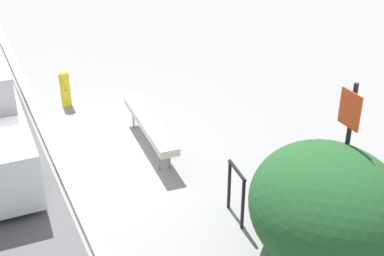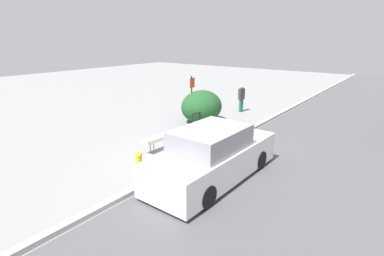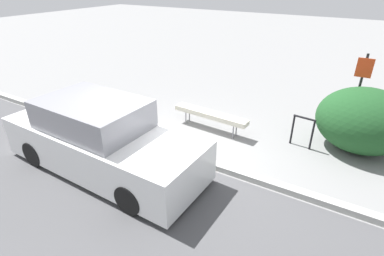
{
  "view_description": "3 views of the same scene",
  "coord_description": "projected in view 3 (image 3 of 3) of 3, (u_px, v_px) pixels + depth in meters",
  "views": [
    {
      "loc": [
        7.79,
        -1.19,
        4.76
      ],
      "look_at": [
        0.93,
        1.99,
        0.75
      ],
      "focal_mm": 50.0,
      "sensor_mm": 36.0,
      "label": 1
    },
    {
      "loc": [
        -8.11,
        -5.66,
        4.06
      ],
      "look_at": [
        1.08,
        1.23,
        0.57
      ],
      "focal_mm": 28.0,
      "sensor_mm": 36.0,
      "label": 2
    },
    {
      "loc": [
        3.45,
        -5.14,
        3.95
      ],
      "look_at": [
        0.15,
        0.35,
        0.65
      ],
      "focal_mm": 28.0,
      "sensor_mm": 36.0,
      "label": 3
    }
  ],
  "objects": [
    {
      "name": "bench",
      "position": [
        210.0,
        115.0,
        8.32
      ],
      "size": [
        2.24,
        0.47,
        0.54
      ],
      "rotation": [
        0.0,
        0.0,
        -0.06
      ],
      "color": "gray",
      "rests_on": "ground_plane"
    },
    {
      "name": "bike_rack",
      "position": [
        303.0,
        129.0,
        7.49
      ],
      "size": [
        0.55,
        0.11,
        0.83
      ],
      "rotation": [
        0.0,
        0.0,
        -0.11
      ],
      "color": "black",
      "rests_on": "ground_plane"
    },
    {
      "name": "ground_plane",
      "position": [
        179.0,
        156.0,
        7.31
      ],
      "size": [
        60.0,
        60.0,
        0.0
      ],
      "primitive_type": "plane",
      "color": "gray"
    },
    {
      "name": "parked_car_near",
      "position": [
        101.0,
        140.0,
        6.57
      ],
      "size": [
        4.75,
        1.84,
        1.61
      ],
      "rotation": [
        0.0,
        0.0,
        -0.02
      ],
      "color": "black",
      "rests_on": "ground_plane"
    },
    {
      "name": "curb",
      "position": [
        179.0,
        154.0,
        7.28
      ],
      "size": [
        60.0,
        0.2,
        0.13
      ],
      "color": "#A8A8A3",
      "rests_on": "ground_plane"
    },
    {
      "name": "sign_post",
      "position": [
        358.0,
        91.0,
        7.38
      ],
      "size": [
        0.36,
        0.08,
        2.3
      ],
      "color": "black",
      "rests_on": "ground_plane"
    },
    {
      "name": "fire_hydrant",
      "position": [
        123.0,
        111.0,
        8.71
      ],
      "size": [
        0.36,
        0.22,
        0.77
      ],
      "color": "gold",
      "rests_on": "ground_plane"
    },
    {
      "name": "shrub_hedge",
      "position": [
        364.0,
        121.0,
        7.22
      ],
      "size": [
        2.2,
        1.88,
        1.6
      ],
      "color": "#1E4C23",
      "rests_on": "ground_plane"
    }
  ]
}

